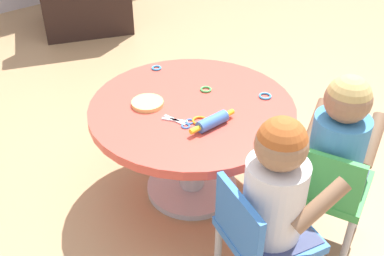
{
  "coord_description": "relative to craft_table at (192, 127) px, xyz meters",
  "views": [
    {
      "loc": [
        -1.11,
        -1.28,
        1.54
      ],
      "look_at": [
        0.0,
        0.0,
        0.36
      ],
      "focal_mm": 42.94,
      "sensor_mm": 36.0,
      "label": 1
    }
  ],
  "objects": [
    {
      "name": "ground_plane",
      "position": [
        0.0,
        0.0,
        -0.37
      ],
      "size": [
        10.0,
        10.0,
        0.0
      ],
      "primitive_type": "plane",
      "color": "tan"
    },
    {
      "name": "craft_table",
      "position": [
        0.0,
        0.0,
        0.0
      ],
      "size": [
        0.9,
        0.9,
        0.49
      ],
      "color": "silver",
      "rests_on": "ground"
    },
    {
      "name": "child_chair_left",
      "position": [
        -0.2,
        -0.6,
        -0.07
      ],
      "size": [
        0.37,
        0.37,
        0.54
      ],
      "color": "#B7B7BC",
      "rests_on": "ground"
    },
    {
      "name": "seated_child_left",
      "position": [
        -0.16,
        -0.61,
        0.16
      ],
      "size": [
        0.4,
        0.35,
        0.51
      ],
      "color": "#3F4772",
      "rests_on": "ground"
    },
    {
      "name": "child_chair_right",
      "position": [
        0.19,
        -0.6,
        -0.07
      ],
      "size": [
        0.39,
        0.39,
        0.54
      ],
      "color": "#B7B7BC",
      "rests_on": "ground"
    },
    {
      "name": "seated_child_right",
      "position": [
        0.22,
        -0.59,
        0.16
      ],
      "size": [
        0.42,
        0.37,
        0.51
      ],
      "color": "#3F4772",
      "rests_on": "ground"
    },
    {
      "name": "rolling_pin",
      "position": [
        -0.05,
        -0.18,
        0.14
      ],
      "size": [
        0.23,
        0.05,
        0.05
      ],
      "color": "#3F72CC",
      "rests_on": "craft_table"
    },
    {
      "name": "craft_scissors",
      "position": [
        -0.12,
        -0.08,
        0.12
      ],
      "size": [
        0.1,
        0.14,
        0.01
      ],
      "color": "silver",
      "rests_on": "craft_table"
    },
    {
      "name": "playdough_blob_0",
      "position": [
        -0.14,
        0.13,
        0.12
      ],
      "size": [
        0.14,
        0.14,
        0.02
      ],
      "primitive_type": "cylinder",
      "color": "#F2CC72",
      "rests_on": "craft_table"
    },
    {
      "name": "cookie_cutter_0",
      "position": [
        -0.06,
        -0.12,
        0.12
      ],
      "size": [
        0.06,
        0.06,
        0.01
      ],
      "primitive_type": "torus",
      "color": "orange",
      "rests_on": "craft_table"
    },
    {
      "name": "cookie_cutter_1",
      "position": [
        0.29,
        -0.16,
        0.12
      ],
      "size": [
        0.06,
        0.06,
        0.01
      ],
      "primitive_type": "torus",
      "color": "#3F99D8",
      "rests_on": "craft_table"
    },
    {
      "name": "cookie_cutter_2",
      "position": [
        0.13,
        0.06,
        0.12
      ],
      "size": [
        0.05,
        0.05,
        0.01
      ],
      "primitive_type": "torus",
      "color": "#4CB259",
      "rests_on": "craft_table"
    },
    {
      "name": "cookie_cutter_3",
      "position": [
        0.09,
        0.37,
        0.12
      ],
      "size": [
        0.05,
        0.05,
        0.01
      ],
      "primitive_type": "torus",
      "color": "#3F99D8",
      "rests_on": "craft_table"
    }
  ]
}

